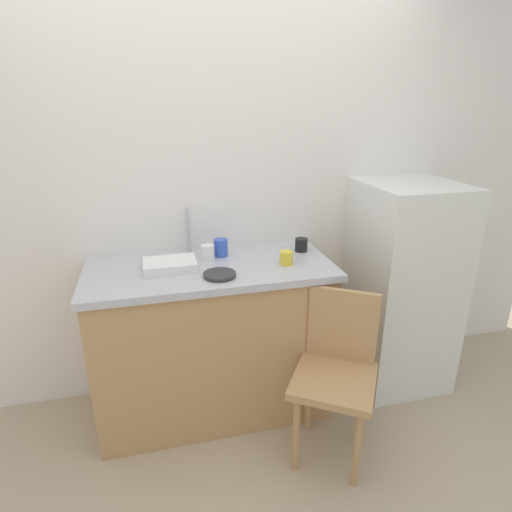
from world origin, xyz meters
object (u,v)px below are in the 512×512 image
at_px(chair, 336,369).
at_px(cup_white, 208,252).
at_px(refrigerator, 401,286).
at_px(cup_blue, 221,248).
at_px(cup_yellow, 286,258).
at_px(dish_tray, 170,265).
at_px(cup_black, 301,245).
at_px(hotplate, 220,275).

xyz_separation_m(chair, cup_white, (-0.56, 0.59, 0.48)).
distance_m(refrigerator, cup_blue, 1.20).
height_order(cup_yellow, cup_blue, cup_blue).
bearing_deg(dish_tray, cup_yellow, -7.63).
distance_m(dish_tray, cup_yellow, 0.64).
bearing_deg(cup_black, cup_white, -179.33).
bearing_deg(cup_yellow, dish_tray, 172.37).
distance_m(chair, cup_yellow, 0.64).
height_order(chair, hotplate, hotplate).
relative_size(dish_tray, cup_yellow, 3.74).
height_order(cup_blue, cup_black, cup_blue).
height_order(refrigerator, cup_blue, refrigerator).
distance_m(refrigerator, cup_white, 1.27).
xyz_separation_m(cup_blue, cup_white, (-0.08, -0.04, -0.01)).
relative_size(cup_yellow, cup_blue, 0.74).
bearing_deg(chair, cup_white, 166.75).
relative_size(cup_blue, cup_black, 1.29).
relative_size(refrigerator, cup_blue, 13.18).
relative_size(dish_tray, cup_blue, 2.77).
relative_size(hotplate, cup_white, 1.96).
bearing_deg(refrigerator, cup_yellow, -173.51).
distance_m(cup_blue, cup_white, 0.10).
bearing_deg(hotplate, refrigerator, 8.26).
bearing_deg(hotplate, dish_tray, 145.42).
height_order(cup_blue, cup_white, cup_blue).
height_order(dish_tray, cup_yellow, cup_yellow).
height_order(chair, dish_tray, dish_tray).
distance_m(dish_tray, cup_black, 0.79).
height_order(dish_tray, hotplate, dish_tray).
height_order(hotplate, cup_white, cup_white).
xyz_separation_m(chair, cup_blue, (-0.47, 0.64, 0.49)).
xyz_separation_m(dish_tray, cup_yellow, (0.63, -0.08, 0.01)).
distance_m(chair, cup_black, 0.76).
xyz_separation_m(chair, cup_black, (0.01, 0.60, 0.48)).
bearing_deg(cup_blue, dish_tray, -155.41).
xyz_separation_m(refrigerator, cup_white, (-1.23, 0.09, 0.31)).
bearing_deg(dish_tray, cup_blue, 24.59).
height_order(hotplate, cup_blue, cup_blue).
height_order(dish_tray, cup_blue, cup_blue).
xyz_separation_m(refrigerator, cup_yellow, (-0.82, -0.09, 0.31)).
relative_size(refrigerator, cup_white, 15.33).
height_order(chair, cup_white, cup_white).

